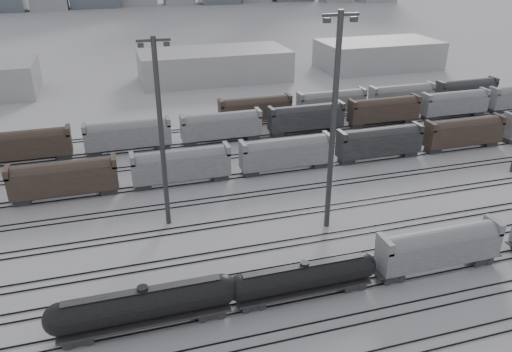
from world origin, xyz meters
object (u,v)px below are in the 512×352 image
object	(u,v)px
tank_car_a	(144,305)
light_mast_c	(334,121)
hopper_car_a	(439,246)
tank_car_b	(304,278)

from	to	relation	value
tank_car_a	light_mast_c	distance (m)	30.14
tank_car_a	hopper_car_a	world-z (taller)	hopper_car_a
tank_car_a	light_mast_c	xyz separation A→B (m)	(24.62, 12.69, 11.87)
hopper_car_a	tank_car_b	bearing A→B (deg)	180.00
hopper_car_a	tank_car_a	bearing A→B (deg)	180.00
light_mast_c	tank_car_b	bearing A→B (deg)	-123.32
tank_car_b	hopper_car_a	size ratio (longest dim) A/B	1.12
tank_car_b	hopper_car_a	bearing A→B (deg)	-0.00
tank_car_b	hopper_car_a	xyz separation A→B (m)	(16.16, -0.00, 0.89)
hopper_car_a	light_mast_c	xyz separation A→B (m)	(-7.81, 12.69, 11.25)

